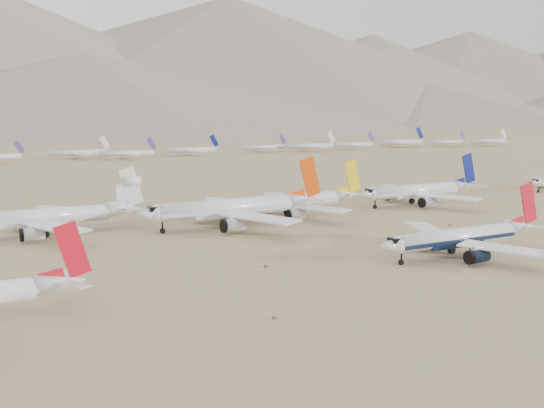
{
  "coord_description": "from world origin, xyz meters",
  "views": [
    {
      "loc": [
        -88.01,
        -96.67,
        32.86
      ],
      "look_at": [
        -9.28,
        51.4,
        7.0
      ],
      "focal_mm": 40.0,
      "sensor_mm": 36.0,
      "label": 1
    }
  ],
  "objects": [
    {
      "name": "row2_gold_tail",
      "position": [
        6.3,
        66.52,
        4.81
      ],
      "size": [
        48.32,
        47.26,
        17.21
      ],
      "color": "silver",
      "rests_on": "ground"
    },
    {
      "name": "desert_scrub",
      "position": [
        -20.73,
        -21.89,
        0.28
      ],
      "size": [
        233.6,
        121.67,
        0.63
      ],
      "color": "brown",
      "rests_on": "ground"
    },
    {
      "name": "ground",
      "position": [
        0.0,
        0.0,
        0.0
      ],
      "size": [
        7000.0,
        7000.0,
        0.0
      ],
      "primitive_type": "plane",
      "color": "olive",
      "rests_on": "ground"
    },
    {
      "name": "main_airliner",
      "position": [
        14.05,
        2.25,
        4.39
      ],
      "size": [
        45.3,
        44.25,
        15.99
      ],
      "color": "silver",
      "rests_on": "ground"
    },
    {
      "name": "foothills",
      "position": [
        526.68,
        1100.0,
        67.15
      ],
      "size": [
        4637.5,
        1395.0,
        155.0
      ],
      "color": "slate",
      "rests_on": "ground"
    },
    {
      "name": "row2_white_trijet",
      "position": [
        -66.14,
        71.56,
        5.09
      ],
      "size": [
        49.58,
        48.46,
        17.57
      ],
      "color": "silver",
      "rests_on": "ground"
    },
    {
      "name": "row2_orange_tail",
      "position": [
        -17.5,
        58.91,
        5.42
      ],
      "size": [
        54.16,
        52.98,
        19.32
      ],
      "color": "silver",
      "rests_on": "ground"
    },
    {
      "name": "mountain_range",
      "position": [
        70.18,
        1648.01,
        190.32
      ],
      "size": [
        7354.0,
        3024.0,
        470.0
      ],
      "color": "slate",
      "rests_on": "ground"
    },
    {
      "name": "row2_navy_widebody",
      "position": [
        57.45,
        65.78,
        4.92
      ],
      "size": [
        49.55,
        48.45,
        17.63
      ],
      "color": "silver",
      "rests_on": "ground"
    },
    {
      "name": "distant_storage_row",
      "position": [
        80.5,
        325.31,
        4.45
      ],
      "size": [
        660.61,
        64.6,
        16.05
      ],
      "color": "silver",
      "rests_on": "ground"
    }
  ]
}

